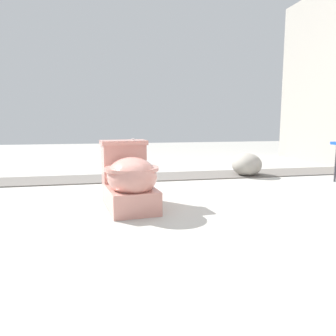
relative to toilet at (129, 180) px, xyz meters
The scene contains 4 objects.
ground_plane 0.32m from the toilet, 121.25° to the left, with size 14.00×14.00×0.00m, color #A8A59E.
gravel_strip 1.49m from the toilet, 151.82° to the left, with size 0.56×8.00×0.01m, color #605B56.
toilet is the anchor object (origin of this frame).
boulder_near 1.92m from the toilet, 128.10° to the left, with size 0.40×0.36×0.27m, color gray.
Camera 1 is at (2.56, -0.40, 0.67)m, focal length 35.00 mm.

